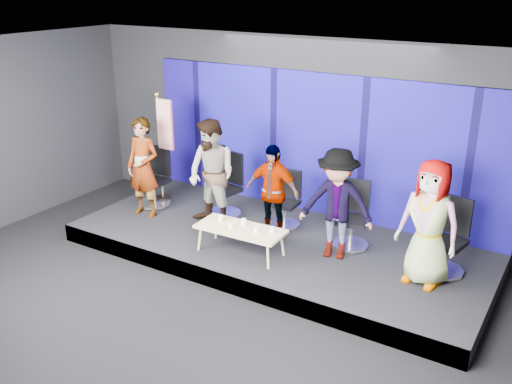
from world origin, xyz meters
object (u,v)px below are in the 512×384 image
flag_stand (164,146)px  panelist_b (212,174)px  panelist_e (429,223)px  mug_d (256,230)px  chair_a (155,186)px  mug_e (272,230)px  chair_e (446,248)px  chair_c (286,208)px  chair_d (352,225)px  panelist_a (143,168)px  panelist_d (337,204)px  mug_c (244,222)px  chair_b (225,195)px  coffee_table (240,230)px  panelist_c (272,191)px  mug_b (231,225)px  mug_a (221,218)px

flag_stand → panelist_b: bearing=-14.9°
panelist_e → mug_d: (-2.46, -0.64, -0.44)m
chair_a → panelist_e: bearing=-6.1°
chair_a → mug_e: size_ratio=12.75×
chair_e → panelist_e: (-0.18, -0.48, 0.55)m
chair_c → chair_d: 1.32m
panelist_a → panelist_d: (3.69, 0.28, -0.03)m
mug_c → panelist_d: bearing=22.2°
chair_b → chair_a: bearing=-158.2°
chair_a → panelist_e: (5.30, -0.26, 0.56)m
coffee_table → mug_d: 0.32m
chair_a → panelist_d: bearing=-6.1°
panelist_c → chair_d: panelist_c is taller
chair_b → panelist_b: size_ratio=0.62×
chair_e → mug_b: size_ratio=13.41×
chair_c → panelist_c: 0.69m
panelist_d → panelist_a: bearing=174.1°
coffee_table → mug_d: mug_d is taller
mug_e → mug_d: bearing=-148.6°
mug_d → flag_stand: bearing=158.2°
chair_b → chair_e: bearing=9.9°
chair_a → chair_c: size_ratio=1.14×
chair_e → mug_a: bearing=-152.6°
chair_d → mug_c: (-1.43, -1.05, 0.13)m
chair_a → coffee_table: size_ratio=0.78×
panelist_d → flag_stand: size_ratio=0.82×
panelist_a → mug_c: (2.34, -0.27, -0.43)m
chair_c → chair_e: chair_e is taller
panelist_a → chair_b: bearing=27.5°
mug_b → panelist_e: bearing=13.7°
chair_d → chair_e: chair_e is taller
chair_c → panelist_e: 2.83m
chair_a → chair_e: bearing=-1.0°
chair_d → mug_c: bearing=-153.9°
chair_c → mug_e: 1.30m
panelist_b → coffee_table: 1.33m
chair_a → chair_c: (2.62, 0.45, -0.04)m
chair_e → mug_b: bearing=-148.5°
chair_b → panelist_d: size_ratio=0.67×
flag_stand → mug_e: bearing=-16.7°
panelist_b → mug_b: bearing=-29.4°
mug_e → coffee_table: bearing=-167.6°
chair_b → mug_c: chair_b is taller
chair_b → panelist_c: panelist_c is taller
panelist_b → coffee_table: size_ratio=1.32×
chair_b → panelist_c: (1.18, -0.33, 0.42)m
panelist_d → mug_e: size_ratio=19.96×
chair_a → mug_e: bearing=-17.5°
chair_a → panelist_b: (1.52, -0.22, 0.59)m
chair_c → flag_stand: 2.66m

